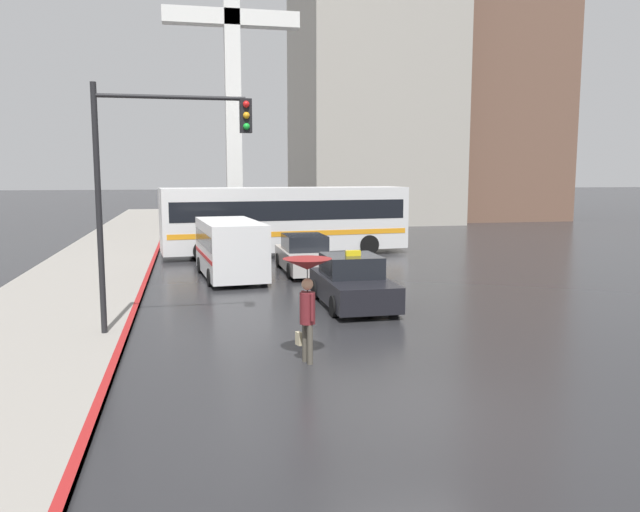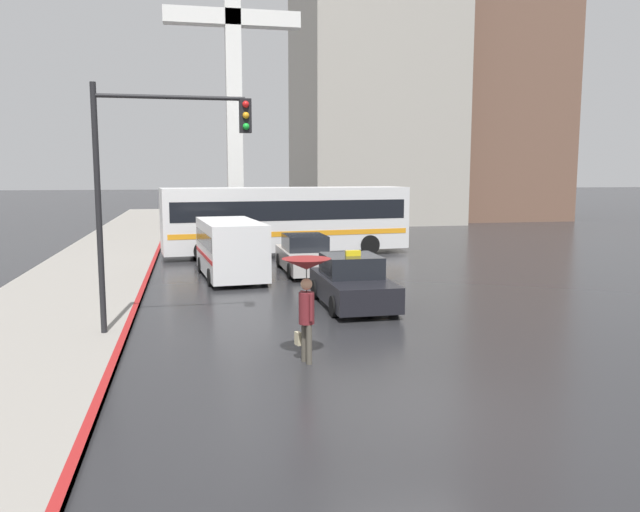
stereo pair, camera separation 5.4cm
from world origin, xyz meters
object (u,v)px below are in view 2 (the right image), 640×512
object	(u,v)px
sedan_red	(306,255)
ambulance_van	(230,246)
pedestrian_with_umbrella	(306,281)
taxi	(352,283)
monument_cross	(233,67)
city_bus	(287,218)
traffic_light	(159,163)

from	to	relation	value
sedan_red	ambulance_van	bearing A→B (deg)	15.25
pedestrian_with_umbrella	ambulance_van	bearing A→B (deg)	-12.80
taxi	monument_cross	bearing A→B (deg)	-84.34
ambulance_van	city_bus	xyz separation A→B (m)	(3.12, 6.30, 0.61)
monument_cross	pedestrian_with_umbrella	bearing A→B (deg)	-90.90
sedan_red	monument_cross	xyz separation A→B (m)	(-1.79, 13.25, 9.41)
sedan_red	city_bus	xyz separation A→B (m)	(0.09, 5.47, 1.14)
pedestrian_with_umbrella	traffic_light	size ratio (longest dim) A/B	0.37
taxi	pedestrian_with_umbrella	bearing A→B (deg)	65.81
pedestrian_with_umbrella	sedan_red	bearing A→B (deg)	-27.56
sedan_red	pedestrian_with_umbrella	bearing A→B (deg)	79.60
ambulance_van	monument_cross	world-z (taller)	monument_cross
ambulance_van	pedestrian_with_umbrella	xyz separation A→B (m)	(0.84, -11.08, 0.53)
pedestrian_with_umbrella	traffic_light	distance (m)	4.85
taxi	ambulance_van	distance (m)	6.66
pedestrian_with_umbrella	monument_cross	bearing A→B (deg)	-18.06
ambulance_van	monument_cross	xyz separation A→B (m)	(1.24, 14.08, 8.88)
ambulance_van	monument_cross	bearing A→B (deg)	-100.31
sedan_red	monument_cross	world-z (taller)	monument_cross
ambulance_van	traffic_light	distance (m)	8.92
sedan_red	city_bus	size ratio (longest dim) A/B	0.40
city_bus	taxi	bearing A→B (deg)	174.97
sedan_red	traffic_light	distance (m)	10.92
ambulance_van	taxi	bearing A→B (deg)	113.67
sedan_red	pedestrian_with_umbrella	world-z (taller)	pedestrian_with_umbrella
monument_cross	traffic_light	bearing A→B (deg)	-98.68
ambulance_van	pedestrian_with_umbrella	size ratio (longest dim) A/B	2.42
taxi	traffic_light	world-z (taller)	traffic_light
taxi	monument_cross	size ratio (longest dim) A/B	0.23
city_bus	pedestrian_with_umbrella	distance (m)	17.53
traffic_light	city_bus	bearing A→B (deg)	69.95
sedan_red	taxi	bearing A→B (deg)	91.59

